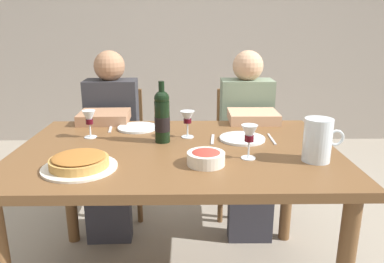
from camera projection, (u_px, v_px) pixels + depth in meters
back_wall at (182, 16)px, 4.03m from camera, size 8.00×0.10×2.80m
dining_table at (177, 166)px, 1.77m from camera, size 1.50×1.00×0.76m
wine_bottle at (162, 117)px, 1.79m from camera, size 0.08×0.08×0.30m
water_pitcher at (317, 142)px, 1.55m from camera, size 0.17×0.12×0.19m
baked_tart at (79, 162)px, 1.48m from camera, size 0.30×0.30×0.06m
salad_bowl at (206, 157)px, 1.53m from camera, size 0.16×0.16×0.06m
wine_glass_left_diner at (187, 119)px, 1.88m from camera, size 0.07×0.07×0.14m
wine_glass_right_diner at (89, 119)px, 1.87m from camera, size 0.07×0.07×0.14m
wine_glass_centre at (249, 135)px, 1.57m from camera, size 0.07×0.07×0.15m
dinner_plate_left_setting at (138, 128)px, 2.06m from camera, size 0.22×0.22×0.01m
dinner_plate_right_setting at (242, 138)px, 1.86m from camera, size 0.23×0.23×0.01m
fork_left_setting at (111, 128)px, 2.05m from camera, size 0.03×0.16×0.00m
knife_left_setting at (164, 128)px, 2.06m from camera, size 0.03×0.18×0.00m
knife_right_setting at (272, 139)px, 1.86m from camera, size 0.01×0.18×0.00m
spoon_right_setting at (213, 139)px, 1.86m from camera, size 0.03×0.16×0.00m
chair_left at (117, 143)px, 2.66m from camera, size 0.41×0.41×0.87m
diner_left at (111, 137)px, 2.40m from camera, size 0.35×0.51×1.16m
chair_right at (242, 142)px, 2.67m from camera, size 0.40×0.40×0.87m
diner_right at (248, 136)px, 2.41m from camera, size 0.34×0.50×1.16m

